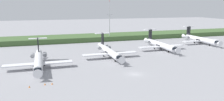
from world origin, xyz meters
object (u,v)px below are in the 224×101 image
at_px(regional_jet_third, 109,51).
at_px(safety_cone_front_marker, 29,87).
at_px(antenna_mast, 110,24).
at_px(safety_cone_mid_marker, 45,84).
at_px(regional_jet_fourth, 160,44).
at_px(regional_jet_fifth, 200,39).
at_px(safety_cone_rear_marker, 52,83).
at_px(regional_jet_second, 38,61).

distance_m(regional_jet_third, safety_cone_front_marker, 40.46).
height_order(antenna_mast, safety_cone_mid_marker, antenna_mast).
relative_size(regional_jet_fourth, safety_cone_mid_marker, 56.36).
distance_m(regional_jet_fifth, antenna_mast, 53.26).
bearing_deg(safety_cone_rear_marker, regional_jet_fifth, 27.16).
bearing_deg(safety_cone_front_marker, regional_jet_third, 41.54).
relative_size(regional_jet_fourth, safety_cone_rear_marker, 56.36).
bearing_deg(regional_jet_third, antenna_mast, 72.78).
distance_m(regional_jet_third, regional_jet_fourth, 29.62).
relative_size(regional_jet_fifth, safety_cone_rear_marker, 56.36).
xyz_separation_m(regional_jet_fifth, safety_cone_front_marker, (-89.07, -43.25, -2.26)).
distance_m(regional_jet_second, regional_jet_third, 29.02).
bearing_deg(safety_cone_rear_marker, regional_jet_second, 101.03).
bearing_deg(regional_jet_fifth, regional_jet_second, -164.48).
xyz_separation_m(regional_jet_second, safety_cone_front_marker, (-2.24, -19.15, -2.26)).
distance_m(regional_jet_fourth, safety_cone_front_marker, 68.33).
distance_m(regional_jet_second, safety_cone_front_marker, 19.41).
height_order(antenna_mast, safety_cone_front_marker, antenna_mast).
bearing_deg(safety_cone_mid_marker, regional_jet_fifth, 26.57).
xyz_separation_m(regional_jet_second, safety_cone_rear_marker, (3.62, -18.58, -2.26)).
relative_size(safety_cone_front_marker, safety_cone_rear_marker, 1.00).
bearing_deg(antenna_mast, safety_cone_front_marker, -121.93).
relative_size(antenna_mast, safety_cone_front_marker, 43.99).
bearing_deg(regional_jet_third, regional_jet_second, -164.74).
height_order(regional_jet_third, safety_cone_front_marker, regional_jet_third).
height_order(regional_jet_third, regional_jet_fifth, same).
bearing_deg(regional_jet_third, safety_cone_front_marker, -138.46).
bearing_deg(safety_cone_front_marker, regional_jet_second, 83.33).
height_order(regional_jet_fourth, antenna_mast, antenna_mast).
xyz_separation_m(antenna_mast, safety_cone_front_marker, (-43.63, -70.00, -9.75)).
bearing_deg(safety_cone_rear_marker, regional_jet_third, 47.08).
height_order(regional_jet_fifth, safety_cone_mid_marker, regional_jet_fifth).
bearing_deg(regional_jet_third, regional_jet_fourth, 15.77).
bearing_deg(regional_jet_second, regional_jet_fifth, 15.52).
bearing_deg(safety_cone_front_marker, antenna_mast, 58.07).
distance_m(regional_jet_fourth, antenna_mast, 39.01).
distance_m(safety_cone_front_marker, safety_cone_mid_marker, 4.03).
bearing_deg(antenna_mast, regional_jet_third, -107.22).
xyz_separation_m(regional_jet_fifth, safety_cone_mid_marker, (-85.10, -42.56, -2.26)).
distance_m(safety_cone_mid_marker, safety_cone_rear_marker, 1.89).
relative_size(antenna_mast, safety_cone_mid_marker, 43.99).
height_order(regional_jet_fourth, safety_cone_front_marker, regional_jet_fourth).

